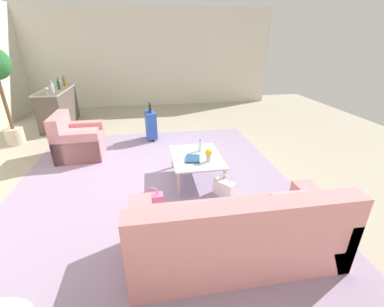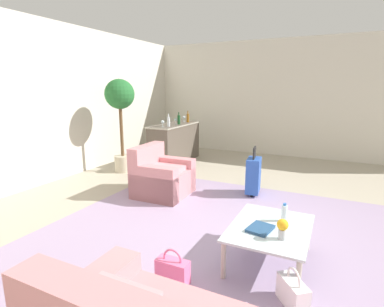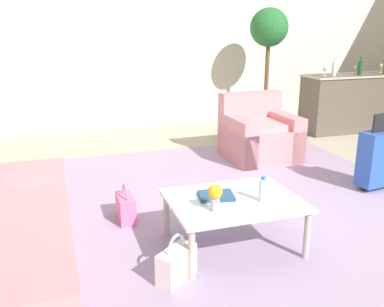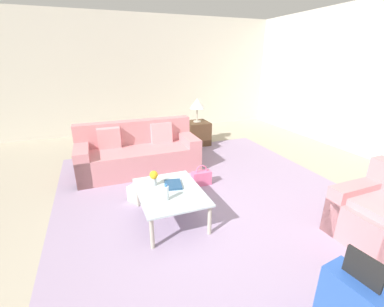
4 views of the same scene
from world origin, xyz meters
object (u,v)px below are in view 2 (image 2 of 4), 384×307
object	(u,v)px
coffee_table_book	(260,229)
suitcase_blue	(253,175)
water_bottle	(284,213)
wine_glass_right_of_centre	(184,118)
armchair	(160,178)
flower_vase	(282,227)
handbag_white	(293,293)
wine_glass_left_of_centre	(176,120)
coffee_table	(270,231)
potted_ficus	(120,106)
wine_bottle_green	(179,120)
handbag_pink	(173,271)
wine_bottle_clear	(169,122)
wine_bottle_amber	(188,118)
bar_console	(175,142)
wine_glass_leftmost	(163,122)

from	to	relation	value
coffee_table_book	suitcase_blue	distance (m)	2.21
water_bottle	coffee_table_book	bearing A→B (deg)	150.64
wine_glass_right_of_centre	armchair	bearing A→B (deg)	-160.74
flower_vase	suitcase_blue	size ratio (longest dim) A/B	0.24
handbag_white	wine_glass_left_of_centre	bearing A→B (deg)	39.73
water_bottle	wine_glass_left_of_centre	xyz separation A→B (m)	(3.30, 3.16, 0.55)
flower_vase	handbag_white	distance (m)	0.57
coffee_table_book	handbag_white	distance (m)	0.67
coffee_table	potted_ficus	size ratio (longest dim) A/B	0.51
water_bottle	coffee_table_book	world-z (taller)	water_bottle
coffee_table	suitcase_blue	bearing A→B (deg)	19.29
armchair	wine_bottle_green	bearing A→B (deg)	20.27
handbag_pink	handbag_white	world-z (taller)	same
water_bottle	armchair	bearing A→B (deg)	64.15
handbag_pink	potted_ficus	xyz separation A→B (m)	(2.95, 2.95, 1.32)
flower_vase	wine_bottle_clear	bearing A→B (deg)	44.09
handbag_white	wine_bottle_amber	bearing A→B (deg)	35.81
bar_console	wine_bottle_clear	size ratio (longest dim) A/B	5.69
armchair	suitcase_blue	bearing A→B (deg)	-64.43
armchair	wine_glass_left_of_centre	world-z (taller)	wine_glass_left_of_centre
armchair	bar_console	size ratio (longest dim) A/B	0.53
wine_bottle_clear	bar_console	bearing A→B (deg)	13.27
wine_bottle_clear	wine_bottle_green	distance (m)	0.50
potted_ficus	handbag_white	bearing A→B (deg)	-124.57
suitcase_blue	potted_ficus	size ratio (longest dim) A/B	0.42
bar_console	handbag_pink	bearing A→B (deg)	-151.10
wine_bottle_green	handbag_white	size ratio (longest dim) A/B	0.84
suitcase_blue	water_bottle	bearing A→B (deg)	-156.04
coffee_table_book	coffee_table	bearing A→B (deg)	-23.14
wine_glass_left_of_centre	handbag_white	bearing A→B (deg)	-140.27
potted_ficus	wine_bottle_clear	bearing A→B (deg)	-41.12
bar_console	wine_glass_right_of_centre	size ratio (longest dim) A/B	11.06
water_bottle	suitcase_blue	world-z (taller)	suitcase_blue
water_bottle	bar_console	bearing A→B (deg)	44.12
wine_bottle_green	wine_bottle_amber	xyz separation A→B (m)	(0.49, 0.00, 0.00)
armchair	wine_bottle_clear	bearing A→B (deg)	25.49
flower_vase	wine_glass_leftmost	xyz separation A→B (m)	(3.14, 3.23, 0.52)
bar_console	wine_glass_right_of_centre	bearing A→B (deg)	3.92
potted_ficus	bar_console	bearing A→B (deg)	-24.78
wine_glass_left_of_centre	suitcase_blue	distance (m)	2.89
wine_glass_left_of_centre	flower_vase	bearing A→B (deg)	-139.18
coffee_table	wine_bottle_amber	bearing A→B (deg)	36.67
suitcase_blue	handbag_white	distance (m)	2.77
wine_glass_left_of_centre	wine_bottle_amber	size ratio (longest dim) A/B	0.51
coffee_table_book	wine_glass_right_of_centre	world-z (taller)	wine_glass_right_of_centre
armchair	wine_bottle_green	size ratio (longest dim) A/B	3.02
armchair	handbag_white	world-z (taller)	armchair
flower_vase	wine_bottle_clear	distance (m)	4.54
wine_glass_left_of_centre	wine_bottle_green	xyz separation A→B (m)	(0.02, -0.08, 0.01)
armchair	coffee_table_book	size ratio (longest dim) A/B	3.29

